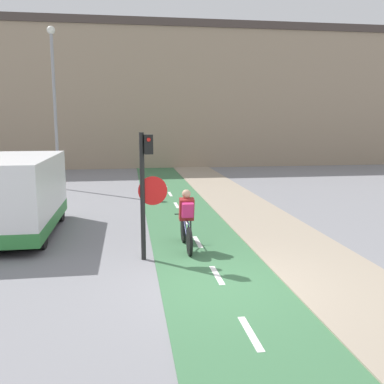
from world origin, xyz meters
The scene contains 8 objects.
ground_plane centered at (0.00, 0.00, 0.00)m, with size 120.00×120.00×0.00m, color gray.
bike_lane centered at (0.00, 0.01, 0.01)m, with size 2.47×60.00×0.02m.
sidewalk_strip centered at (2.43, 0.00, 0.03)m, with size 2.40×60.00×0.05m.
building_row_background centered at (0.00, 23.44, 4.86)m, with size 60.00×5.20×9.71m.
traffic_light_pole centered at (-1.39, 1.82, 1.84)m, with size 0.67×0.26×2.96m.
street_lamp_far centered at (-5.06, 12.93, 4.46)m, with size 0.36×0.36×7.38m.
cyclist_near centered at (-0.37, 2.46, 0.72)m, with size 0.46×1.84×1.53m.
van centered at (-4.88, 4.57, 1.09)m, with size 2.00×4.68×2.22m.
Camera 1 is at (-1.78, -7.87, 3.24)m, focal length 40.00 mm.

